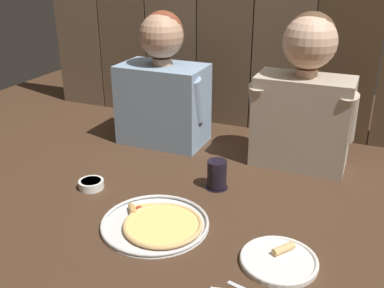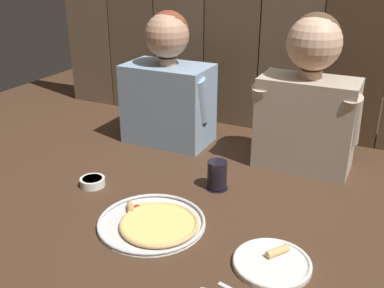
{
  "view_description": "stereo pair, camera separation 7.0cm",
  "coord_description": "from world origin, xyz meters",
  "px_view_note": "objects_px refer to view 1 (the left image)",
  "views": [
    {
      "loc": [
        0.55,
        -1.21,
        0.79
      ],
      "look_at": [
        -0.01,
        0.1,
        0.18
      ],
      "focal_mm": 41.78,
      "sensor_mm": 36.0,
      "label": 1
    },
    {
      "loc": [
        0.61,
        -1.18,
        0.79
      ],
      "look_at": [
        -0.01,
        0.1,
        0.18
      ],
      "focal_mm": 41.78,
      "sensor_mm": 36.0,
      "label": 2
    }
  ],
  "objects_px": {
    "dipping_bowl": "(91,184)",
    "diner_left": "(163,86)",
    "drinking_glass": "(217,175)",
    "diner_right": "(304,95)",
    "pizza_tray": "(158,224)",
    "dinner_plate": "(279,260)"
  },
  "relations": [
    {
      "from": "dipping_bowl",
      "to": "diner_left",
      "type": "distance_m",
      "value": 0.56
    },
    {
      "from": "drinking_glass",
      "to": "dipping_bowl",
      "type": "relative_size",
      "value": 1.17
    },
    {
      "from": "diner_right",
      "to": "pizza_tray",
      "type": "bearing_deg",
      "value": -116.62
    },
    {
      "from": "dinner_plate",
      "to": "diner_right",
      "type": "height_order",
      "value": "diner_right"
    },
    {
      "from": "dinner_plate",
      "to": "diner_right",
      "type": "distance_m",
      "value": 0.72
    },
    {
      "from": "diner_left",
      "to": "diner_right",
      "type": "xyz_separation_m",
      "value": [
        0.61,
        0.0,
        0.03
      ]
    },
    {
      "from": "dipping_bowl",
      "to": "dinner_plate",
      "type": "bearing_deg",
      "value": -12.0
    },
    {
      "from": "dinner_plate",
      "to": "diner_left",
      "type": "bearing_deg",
      "value": 136.02
    },
    {
      "from": "pizza_tray",
      "to": "diner_left",
      "type": "bearing_deg",
      "value": 114.83
    },
    {
      "from": "dinner_plate",
      "to": "pizza_tray",
      "type": "bearing_deg",
      "value": 175.89
    },
    {
      "from": "pizza_tray",
      "to": "diner_left",
      "type": "distance_m",
      "value": 0.74
    },
    {
      "from": "diner_right",
      "to": "drinking_glass",
      "type": "bearing_deg",
      "value": -126.18
    },
    {
      "from": "dipping_bowl",
      "to": "diner_right",
      "type": "bearing_deg",
      "value": 37.6
    },
    {
      "from": "pizza_tray",
      "to": "dinner_plate",
      "type": "distance_m",
      "value": 0.39
    },
    {
      "from": "pizza_tray",
      "to": "dipping_bowl",
      "type": "xyz_separation_m",
      "value": [
        -0.34,
        0.13,
        0.01
      ]
    },
    {
      "from": "dinner_plate",
      "to": "dipping_bowl",
      "type": "xyz_separation_m",
      "value": [
        -0.73,
        0.15,
        0.01
      ]
    },
    {
      "from": "dipping_bowl",
      "to": "diner_left",
      "type": "bearing_deg",
      "value": 84.72
    },
    {
      "from": "dinner_plate",
      "to": "diner_right",
      "type": "xyz_separation_m",
      "value": [
        -0.07,
        0.66,
        0.28
      ]
    },
    {
      "from": "dinner_plate",
      "to": "dipping_bowl",
      "type": "distance_m",
      "value": 0.74
    },
    {
      "from": "diner_left",
      "to": "diner_right",
      "type": "height_order",
      "value": "diner_right"
    },
    {
      "from": "pizza_tray",
      "to": "diner_right",
      "type": "bearing_deg",
      "value": 63.38
    },
    {
      "from": "drinking_glass",
      "to": "dipping_bowl",
      "type": "xyz_separation_m",
      "value": [
        -0.42,
        -0.18,
        -0.04
      ]
    }
  ]
}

